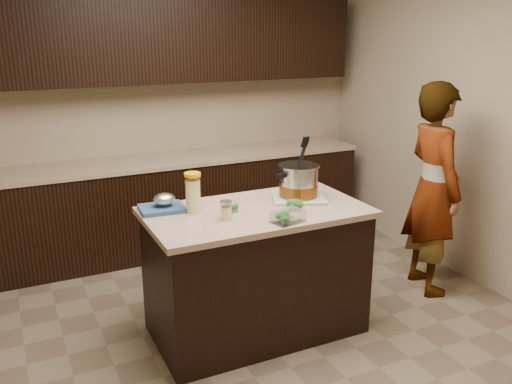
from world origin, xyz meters
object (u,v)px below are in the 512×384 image
stock_pot (299,183)px  person (433,189)px  island (256,271)px  lemonade_pitcher (193,194)px

stock_pot → person: bearing=-16.5°
island → lemonade_pitcher: size_ratio=5.61×
stock_pot → island: bearing=-179.0°
island → person: size_ratio=0.87×
island → stock_pot: size_ratio=3.60×
stock_pot → person: size_ratio=0.24×
island → lemonade_pitcher: (-0.39, 0.13, 0.57)m
person → stock_pot: bearing=99.2°
island → stock_pot: (0.37, 0.09, 0.56)m
stock_pot → lemonade_pitcher: 0.77m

